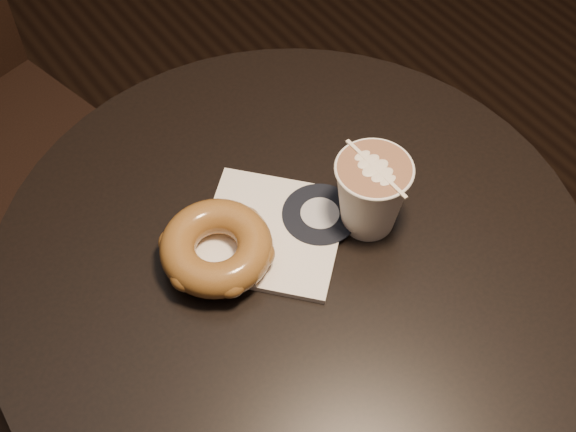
{
  "coord_description": "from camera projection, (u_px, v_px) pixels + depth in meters",
  "views": [
    {
      "loc": [
        -0.3,
        -0.4,
        1.52
      ],
      "look_at": [
        0.01,
        0.03,
        0.79
      ],
      "focal_mm": 50.0,
      "sensor_mm": 36.0,
      "label": 1
    }
  ],
  "objects": [
    {
      "name": "latte_cup",
      "position": [
        371.0,
        195.0,
        0.91
      ],
      "size": [
        0.09,
        0.09,
        0.1
      ],
      "primitive_type": null,
      "color": "white",
      "rests_on": "cafe_table"
    },
    {
      "name": "pastry_bag",
      "position": [
        272.0,
        232.0,
        0.94
      ],
      "size": [
        0.22,
        0.22,
        0.01
      ],
      "primitive_type": "cube",
      "rotation": [
        0.0,
        0.0,
        0.71
      ],
      "color": "white",
      "rests_on": "cafe_table"
    },
    {
      "name": "doughnut",
      "position": [
        216.0,
        248.0,
        0.89
      ],
      "size": [
        0.13,
        0.13,
        0.04
      ],
      "primitive_type": "torus",
      "color": "brown",
      "rests_on": "pastry_bag"
    },
    {
      "name": "cafe_table",
      "position": [
        292.0,
        338.0,
        1.08
      ],
      "size": [
        0.7,
        0.7,
        0.75
      ],
      "color": "black",
      "rests_on": "ground"
    }
  ]
}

